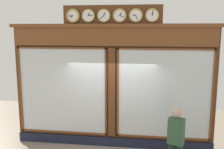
{
  "coord_description": "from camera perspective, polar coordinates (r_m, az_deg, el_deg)",
  "views": [
    {
      "loc": [
        -1.01,
        7.28,
        3.48
      ],
      "look_at": [
        0.0,
        0.0,
        2.18
      ],
      "focal_mm": 41.98,
      "sensor_mm": 36.0,
      "label": 1
    }
  ],
  "objects": [
    {
      "name": "pedestrian",
      "position": [
        6.45,
        13.72,
        -13.54
      ],
      "size": [
        0.41,
        0.33,
        1.69
      ],
      "color": "#1C2F21",
      "rests_on": "ground_plane"
    },
    {
      "name": "shop_facade",
      "position": [
        7.65,
        0.13,
        -2.35
      ],
      "size": [
        5.92,
        0.42,
        4.11
      ],
      "color": "#5B3319",
      "rests_on": "ground_plane"
    }
  ]
}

